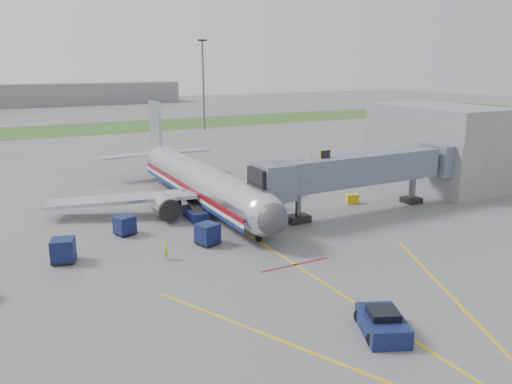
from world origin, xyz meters
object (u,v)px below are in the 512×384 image
airliner (201,181)px  belt_loader (195,213)px  ramp_worker (166,251)px  pushback_tug (383,324)px

airliner → belt_loader: size_ratio=7.38×
airliner → belt_loader: airliner is taller
airliner → belt_loader: (-2.50, -4.49, -2.07)m
belt_loader → ramp_worker: bearing=-123.4°
ramp_worker → airliner: bearing=1.4°
airliner → belt_loader: 5.54m
belt_loader → ramp_worker: (-5.92, -8.99, 0.16)m
pushback_tug → ramp_worker: (-7.32, 16.69, 0.10)m
belt_loader → ramp_worker: 10.77m
airliner → pushback_tug: bearing=-92.1°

